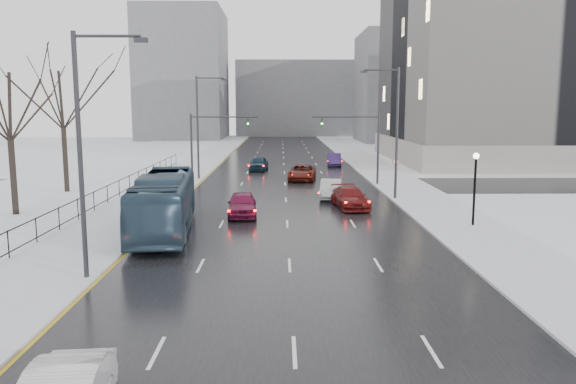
{
  "coord_description": "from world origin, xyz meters",
  "views": [
    {
      "loc": [
        -0.38,
        -2.42,
        7.09
      ],
      "look_at": [
        0.01,
        27.76,
        2.5
      ],
      "focal_mm": 35.0,
      "sensor_mm": 36.0,
      "label": 1
    }
  ],
  "objects_px": {
    "sedan_right_near": "(331,189)",
    "sedan_right_cross": "(302,172)",
    "tree_park_d": "(16,216)",
    "sedan_center_far": "(259,163)",
    "no_uturn_sign": "(396,165)",
    "tree_park_e": "(67,193)",
    "sedan_right_far": "(350,198)",
    "bus": "(164,203)",
    "lamppost_r_mid": "(475,178)",
    "sedan_center_near": "(242,204)",
    "sedan_right_distant": "(334,160)",
    "streetlight_r_mid": "(394,127)",
    "mast_signal_left": "(203,140)",
    "mast_signal_right": "(366,140)",
    "streetlight_l_near": "(85,144)",
    "streetlight_l_far": "(200,122)"
  },
  "relations": [
    {
      "from": "streetlight_l_far",
      "to": "mast_signal_left",
      "type": "distance_m",
      "value": 4.36
    },
    {
      "from": "tree_park_d",
      "to": "no_uturn_sign",
      "type": "relative_size",
      "value": 4.63
    },
    {
      "from": "bus",
      "to": "sedan_right_far",
      "type": "xyz_separation_m",
      "value": [
        11.5,
        7.52,
        -0.94
      ]
    },
    {
      "from": "tree_park_e",
      "to": "streetlight_l_near",
      "type": "height_order",
      "value": "streetlight_l_near"
    },
    {
      "from": "lamppost_r_mid",
      "to": "sedan_center_near",
      "type": "height_order",
      "value": "lamppost_r_mid"
    },
    {
      "from": "bus",
      "to": "tree_park_d",
      "type": "bearing_deg",
      "value": 149.05
    },
    {
      "from": "mast_signal_right",
      "to": "no_uturn_sign",
      "type": "bearing_deg",
      "value": -64.89
    },
    {
      "from": "no_uturn_sign",
      "to": "sedan_right_cross",
      "type": "height_order",
      "value": "no_uturn_sign"
    },
    {
      "from": "streetlight_l_far",
      "to": "mast_signal_left",
      "type": "xyz_separation_m",
      "value": [
        0.84,
        -4.0,
        -1.51
      ]
    },
    {
      "from": "no_uturn_sign",
      "to": "bus",
      "type": "distance_m",
      "value": 22.14
    },
    {
      "from": "streetlight_l_near",
      "to": "sedan_center_far",
      "type": "distance_m",
      "value": 40.73
    },
    {
      "from": "mast_signal_right",
      "to": "sedan_right_near",
      "type": "bearing_deg",
      "value": -117.21
    },
    {
      "from": "bus",
      "to": "streetlight_r_mid",
      "type": "bearing_deg",
      "value": 30.36
    },
    {
      "from": "tree_park_d",
      "to": "sedan_center_far",
      "type": "distance_m",
      "value": 30.09
    },
    {
      "from": "tree_park_d",
      "to": "sedan_right_far",
      "type": "height_order",
      "value": "tree_park_d"
    },
    {
      "from": "tree_park_d",
      "to": "sedan_center_far",
      "type": "xyz_separation_m",
      "value": [
        14.95,
        26.1,
        0.81
      ]
    },
    {
      "from": "tree_park_e",
      "to": "sedan_right_far",
      "type": "bearing_deg",
      "value": -18.41
    },
    {
      "from": "mast_signal_left",
      "to": "sedan_right_near",
      "type": "height_order",
      "value": "mast_signal_left"
    },
    {
      "from": "tree_park_d",
      "to": "mast_signal_right",
      "type": "height_order",
      "value": "mast_signal_right"
    },
    {
      "from": "streetlight_l_far",
      "to": "sedan_center_far",
      "type": "distance_m",
      "value": 10.81
    },
    {
      "from": "tree_park_d",
      "to": "sedan_center_near",
      "type": "height_order",
      "value": "tree_park_d"
    },
    {
      "from": "sedan_center_near",
      "to": "bus",
      "type": "bearing_deg",
      "value": -134.89
    },
    {
      "from": "streetlight_l_near",
      "to": "lamppost_r_mid",
      "type": "xyz_separation_m",
      "value": [
        19.17,
        10.0,
        -2.67
      ]
    },
    {
      "from": "no_uturn_sign",
      "to": "bus",
      "type": "bearing_deg",
      "value": -137.06
    },
    {
      "from": "streetlight_l_far",
      "to": "sedan_center_far",
      "type": "xyz_separation_m",
      "value": [
        5.31,
        8.1,
        -4.8
      ]
    },
    {
      "from": "tree_park_d",
      "to": "streetlight_l_near",
      "type": "bearing_deg",
      "value": -55.47
    },
    {
      "from": "bus",
      "to": "sedan_right_far",
      "type": "distance_m",
      "value": 13.77
    },
    {
      "from": "tree_park_d",
      "to": "sedan_right_distant",
      "type": "relative_size",
      "value": 2.76
    },
    {
      "from": "tree_park_d",
      "to": "sedan_right_cross",
      "type": "bearing_deg",
      "value": 42.18
    },
    {
      "from": "tree_park_e",
      "to": "sedan_right_distant",
      "type": "height_order",
      "value": "tree_park_e"
    },
    {
      "from": "sedan_right_distant",
      "to": "lamppost_r_mid",
      "type": "bearing_deg",
      "value": -78.52
    },
    {
      "from": "lamppost_r_mid",
      "to": "mast_signal_right",
      "type": "bearing_deg",
      "value": 101.54
    },
    {
      "from": "streetlight_r_mid",
      "to": "streetlight_l_near",
      "type": "height_order",
      "value": "same"
    },
    {
      "from": "lamppost_r_mid",
      "to": "no_uturn_sign",
      "type": "relative_size",
      "value": 1.59
    },
    {
      "from": "lamppost_r_mid",
      "to": "sedan_right_distant",
      "type": "distance_m",
      "value": 35.27
    },
    {
      "from": "sedan_right_near",
      "to": "sedan_right_cross",
      "type": "height_order",
      "value": "sedan_right_cross"
    },
    {
      "from": "no_uturn_sign",
      "to": "bus",
      "type": "relative_size",
      "value": 0.23
    },
    {
      "from": "sedan_center_near",
      "to": "sedan_right_distant",
      "type": "xyz_separation_m",
      "value": [
        8.95,
        31.29,
        -0.04
      ]
    },
    {
      "from": "no_uturn_sign",
      "to": "mast_signal_left",
      "type": "bearing_deg",
      "value": 166.4
    },
    {
      "from": "sedan_right_distant",
      "to": "no_uturn_sign",
      "type": "bearing_deg",
      "value": -78.01
    },
    {
      "from": "mast_signal_left",
      "to": "sedan_right_far",
      "type": "bearing_deg",
      "value": -44.33
    },
    {
      "from": "sedan_right_cross",
      "to": "sedan_right_distant",
      "type": "bearing_deg",
      "value": 78.29
    },
    {
      "from": "no_uturn_sign",
      "to": "sedan_center_far",
      "type": "relative_size",
      "value": 0.59
    },
    {
      "from": "streetlight_r_mid",
      "to": "mast_signal_right",
      "type": "distance_m",
      "value": 8.18
    },
    {
      "from": "streetlight_l_far",
      "to": "sedan_right_cross",
      "type": "xyz_separation_m",
      "value": [
        9.85,
        -0.34,
        -4.83
      ]
    },
    {
      "from": "streetlight_l_far",
      "to": "sedan_right_distant",
      "type": "relative_size",
      "value": 2.21
    },
    {
      "from": "streetlight_l_near",
      "to": "sedan_center_far",
      "type": "relative_size",
      "value": 2.2
    },
    {
      "from": "lamppost_r_mid",
      "to": "sedan_right_far",
      "type": "xyz_separation_m",
      "value": [
        -6.5,
        6.45,
        -2.18
      ]
    },
    {
      "from": "tree_park_e",
      "to": "lamppost_r_mid",
      "type": "bearing_deg",
      "value": -25.62
    },
    {
      "from": "sedan_right_near",
      "to": "mast_signal_left",
      "type": "bearing_deg",
      "value": 152.6
    }
  ]
}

